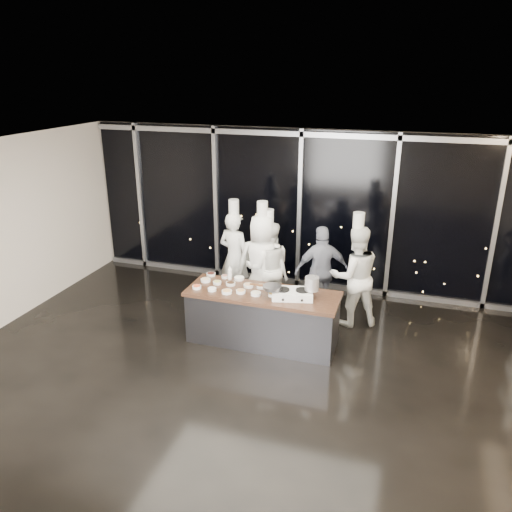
{
  "coord_description": "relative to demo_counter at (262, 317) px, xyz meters",
  "views": [
    {
      "loc": [
        2.13,
        -6.05,
        4.24
      ],
      "look_at": [
        -0.21,
        1.2,
        1.39
      ],
      "focal_mm": 35.0,
      "sensor_mm": 36.0,
      "label": 1
    }
  ],
  "objects": [
    {
      "name": "chef_left",
      "position": [
        -0.34,
        1.07,
        0.5
      ],
      "size": [
        0.98,
        0.7,
        2.11
      ],
      "rotation": [
        0.0,
        0.0,
        3.26
      ],
      "color": "silver",
      "rests_on": "ground"
    },
    {
      "name": "squeeze_bottle",
      "position": [
        -0.69,
        0.34,
        0.56
      ],
      "size": [
        0.07,
        0.07,
        0.24
      ],
      "color": "white",
      "rests_on": "demo_counter"
    },
    {
      "name": "demo_counter",
      "position": [
        0.0,
        0.0,
        0.0
      ],
      "size": [
        2.46,
        0.86,
        0.9
      ],
      "color": "#3E3D43",
      "rests_on": "ground"
    },
    {
      "name": "chef_center",
      "position": [
        -0.25,
        1.15,
        0.42
      ],
      "size": [
        1.01,
        0.9,
        1.95
      ],
      "rotation": [
        0.0,
        0.0,
        3.49
      ],
      "color": "silver",
      "rests_on": "ground"
    },
    {
      "name": "stove",
      "position": [
        0.5,
        -0.04,
        0.51
      ],
      "size": [
        0.7,
        0.52,
        0.14
      ],
      "rotation": [
        0.0,
        0.0,
        0.23
      ],
      "color": "silver",
      "rests_on": "demo_counter"
    },
    {
      "name": "window_wall",
      "position": [
        0.0,
        2.53,
        1.14
      ],
      "size": [
        8.9,
        0.11,
        3.2
      ],
      "color": "black",
      "rests_on": "ground"
    },
    {
      "name": "ground",
      "position": [
        0.0,
        -0.9,
        -0.45
      ],
      "size": [
        9.0,
        9.0,
        0.0
      ],
      "primitive_type": "plane",
      "color": "black",
      "rests_on": "ground"
    },
    {
      "name": "room_shell",
      "position": [
        0.18,
        -0.9,
        1.79
      ],
      "size": [
        9.02,
        7.02,
        3.21
      ],
      "color": "beige",
      "rests_on": "ground"
    },
    {
      "name": "chef_far_left",
      "position": [
        -0.97,
        1.33,
        0.47
      ],
      "size": [
        0.75,
        0.59,
        2.03
      ],
      "rotation": [
        0.0,
        0.0,
        2.88
      ],
      "color": "silver",
      "rests_on": "ground"
    },
    {
      "name": "chef_right",
      "position": [
        1.32,
        1.12,
        0.46
      ],
      "size": [
        1.08,
        0.99,
        2.04
      ],
      "rotation": [
        0.0,
        0.0,
        3.57
      ],
      "color": "silver",
      "rests_on": "ground"
    },
    {
      "name": "frying_pan",
      "position": [
        0.19,
        -0.12,
        0.61
      ],
      "size": [
        0.54,
        0.36,
        0.05
      ],
      "rotation": [
        0.0,
        0.0,
        0.23
      ],
      "color": "slate",
      "rests_on": "stove"
    },
    {
      "name": "stock_pot",
      "position": [
        0.79,
        0.02,
        0.69
      ],
      "size": [
        0.26,
        0.26,
        0.21
      ],
      "primitive_type": "cylinder",
      "rotation": [
        0.0,
        0.0,
        0.23
      ],
      "color": "silver",
      "rests_on": "stove"
    },
    {
      "name": "prep_bowls",
      "position": [
        -0.56,
        0.06,
        0.47
      ],
      "size": [
        1.38,
        0.75,
        0.05
      ],
      "color": "silver",
      "rests_on": "demo_counter"
    },
    {
      "name": "guest",
      "position": [
        0.7,
        1.35,
        0.38
      ],
      "size": [
        1.06,
        0.77,
        1.67
      ],
      "rotation": [
        0.0,
        0.0,
        3.56
      ],
      "color": "#151F3B",
      "rests_on": "ground"
    }
  ]
}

